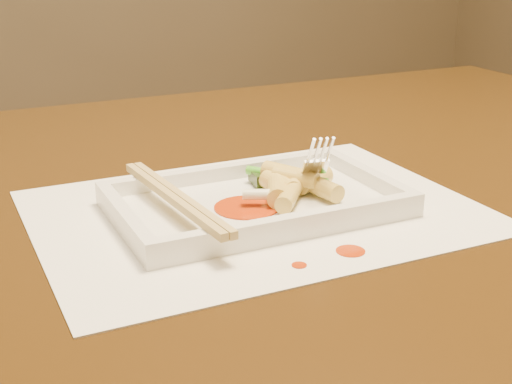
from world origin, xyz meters
name	(u,v)px	position (x,y,z in m)	size (l,w,h in m)	color
table	(237,278)	(0.00, 0.00, 0.65)	(1.40, 0.90, 0.75)	black
placemat	(256,211)	(-0.01, -0.07, 0.75)	(0.40, 0.30, 0.00)	white
sauce_splatter_a	(351,251)	(0.02, -0.18, 0.75)	(0.02, 0.02, 0.00)	#B72F05
sauce_splatter_b	(299,265)	(-0.03, -0.19, 0.75)	(0.01, 0.01, 0.00)	#B72F05
plate_base	(256,206)	(-0.01, -0.07, 0.76)	(0.26, 0.16, 0.01)	white
plate_rim_far	(225,172)	(-0.01, 0.01, 0.77)	(0.26, 0.01, 0.01)	white
plate_rim_near	(294,223)	(-0.01, -0.14, 0.77)	(0.26, 0.01, 0.01)	white
plate_rim_left	(125,217)	(-0.13, -0.07, 0.77)	(0.01, 0.14, 0.01)	white
plate_rim_right	(369,176)	(0.11, -0.07, 0.77)	(0.01, 0.14, 0.01)	white
veg_piece	(271,177)	(0.03, -0.03, 0.77)	(0.04, 0.03, 0.01)	black
scallion_white	(265,194)	(-0.01, -0.08, 0.77)	(0.01, 0.01, 0.04)	#EAEACC
scallion_green	(286,176)	(0.03, -0.05, 0.77)	(0.01, 0.01, 0.09)	#38A019
chopstick_a	(171,198)	(-0.09, -0.07, 0.78)	(0.01, 0.20, 0.01)	tan
chopstick_b	(180,196)	(-0.08, -0.07, 0.78)	(0.01, 0.20, 0.01)	tan
fork	(314,112)	(0.06, -0.05, 0.83)	(0.09, 0.10, 0.14)	silver
sauce_blob_0	(247,207)	(-0.02, -0.08, 0.76)	(0.06, 0.06, 0.00)	#B72F05
rice_cake_0	(289,196)	(0.01, -0.09, 0.77)	(0.02, 0.02, 0.05)	#E3D16A
rice_cake_1	(299,183)	(0.04, -0.06, 0.77)	(0.02, 0.02, 0.05)	#E3D16A
rice_cake_2	(296,178)	(0.03, -0.06, 0.78)	(0.02, 0.02, 0.04)	#E3D16A
rice_cake_3	(277,191)	(0.01, -0.07, 0.77)	(0.02, 0.02, 0.05)	#E3D16A
rice_cake_4	(312,180)	(0.05, -0.06, 0.77)	(0.02, 0.02, 0.04)	#E3D16A
rice_cake_5	(285,174)	(0.03, -0.05, 0.78)	(0.02, 0.02, 0.05)	#E3D16A
rice_cake_6	(279,185)	(0.02, -0.06, 0.77)	(0.02, 0.02, 0.04)	#E3D16A
rice_cake_7	(323,188)	(0.05, -0.09, 0.77)	(0.02, 0.02, 0.04)	#E3D16A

